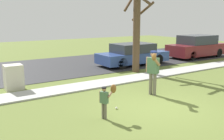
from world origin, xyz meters
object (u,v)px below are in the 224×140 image
object	(u,v)px
person_adult	(153,68)
utility_cabinet	(14,77)
person_child	(107,97)
parked_suv_maroon	(197,47)
street_tree_near	(137,23)
parked_wagon_blue	(133,54)
baseball	(116,108)

from	to	relation	value
person_adult	utility_cabinet	xyz separation A→B (m)	(-4.21, 3.67, -0.54)
person_child	utility_cabinet	xyz separation A→B (m)	(-1.54, 4.68, -0.15)
person_child	utility_cabinet	world-z (taller)	utility_cabinet
utility_cabinet	parked_suv_maroon	world-z (taller)	parked_suv_maroon
street_tree_near	parked_wagon_blue	world-z (taller)	street_tree_near
street_tree_near	parked_wagon_blue	bearing A→B (deg)	56.88
person_adult	baseball	bearing A→B (deg)	-5.51
person_child	baseball	bearing A→B (deg)	15.87
utility_cabinet	parked_suv_maroon	xyz separation A→B (m)	(13.44, 1.69, 0.28)
street_tree_near	parked_suv_maroon	size ratio (longest dim) A/B	1.06
parked_wagon_blue	baseball	bearing A→B (deg)	48.40
person_adult	street_tree_near	bearing A→B (deg)	-140.43
person_adult	street_tree_near	distance (m)	4.58
utility_cabinet	street_tree_near	bearing A→B (deg)	0.32
person_adult	utility_cabinet	bearing A→B (deg)	-61.30
parked_suv_maroon	utility_cabinet	bearing A→B (deg)	7.18
utility_cabinet	street_tree_near	xyz separation A→B (m)	(6.37, 0.04, 2.13)
utility_cabinet	street_tree_near	distance (m)	6.72
street_tree_near	baseball	bearing A→B (deg)	-134.57
baseball	utility_cabinet	bearing A→B (deg)	117.65
parked_wagon_blue	street_tree_near	bearing A→B (deg)	56.88
utility_cabinet	parked_wagon_blue	xyz separation A→B (m)	(7.51, 1.78, 0.15)
person_child	utility_cabinet	size ratio (longest dim) A/B	0.97
person_child	street_tree_near	distance (m)	7.03
person_adult	utility_cabinet	world-z (taller)	person_adult
parked_wagon_blue	parked_suv_maroon	world-z (taller)	parked_suv_maroon
baseball	utility_cabinet	size ratio (longest dim) A/B	0.07
utility_cabinet	person_adult	bearing A→B (deg)	-41.11
parked_suv_maroon	person_adult	bearing A→B (deg)	30.15
baseball	utility_cabinet	distance (m)	4.76
parked_wagon_blue	utility_cabinet	bearing A→B (deg)	13.35
utility_cabinet	parked_wagon_blue	bearing A→B (deg)	13.35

